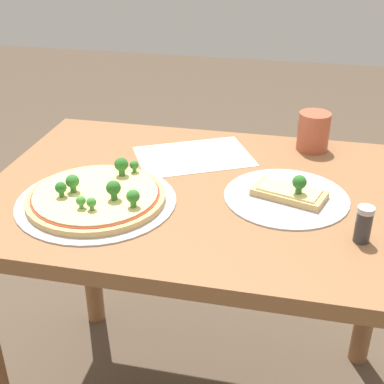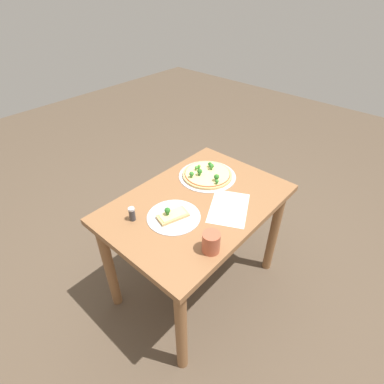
{
  "view_description": "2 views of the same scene",
  "coord_description": "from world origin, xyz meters",
  "px_view_note": "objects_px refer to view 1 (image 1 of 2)",
  "views": [
    {
      "loc": [
        -0.2,
        1.07,
        1.32
      ],
      "look_at": [
        0.02,
        0.06,
        0.75
      ],
      "focal_mm": 50.0,
      "sensor_mm": 36.0,
      "label": 1
    },
    {
      "loc": [
        -0.99,
        -0.84,
        1.78
      ],
      "look_at": [
        0.02,
        0.06,
        0.75
      ],
      "focal_mm": 28.0,
      "sensor_mm": 36.0,
      "label": 2
    }
  ],
  "objects_px": {
    "condiment_shaker": "(364,224)",
    "drinking_cup": "(313,131)",
    "dining_table": "(207,232)",
    "pizza_tray_slice": "(288,195)",
    "pizza_tray_whole": "(97,197)"
  },
  "relations": [
    {
      "from": "condiment_shaker",
      "to": "drinking_cup",
      "type": "bearing_deg",
      "value": -76.37
    },
    {
      "from": "dining_table",
      "to": "condiment_shaker",
      "type": "xyz_separation_m",
      "value": [
        -0.33,
        0.15,
        0.16
      ]
    },
    {
      "from": "dining_table",
      "to": "pizza_tray_slice",
      "type": "bearing_deg",
      "value": 178.11
    },
    {
      "from": "dining_table",
      "to": "pizza_tray_whole",
      "type": "height_order",
      "value": "pizza_tray_whole"
    },
    {
      "from": "dining_table",
      "to": "drinking_cup",
      "type": "xyz_separation_m",
      "value": [
        -0.23,
        -0.28,
        0.17
      ]
    },
    {
      "from": "dining_table",
      "to": "pizza_tray_slice",
      "type": "height_order",
      "value": "pizza_tray_slice"
    },
    {
      "from": "dining_table",
      "to": "pizza_tray_slice",
      "type": "relative_size",
      "value": 3.67
    },
    {
      "from": "pizza_tray_slice",
      "to": "drinking_cup",
      "type": "xyz_separation_m",
      "value": [
        -0.05,
        -0.29,
        0.04
      ]
    },
    {
      "from": "dining_table",
      "to": "pizza_tray_slice",
      "type": "distance_m",
      "value": 0.22
    },
    {
      "from": "pizza_tray_whole",
      "to": "pizza_tray_slice",
      "type": "bearing_deg",
      "value": -165.28
    },
    {
      "from": "drinking_cup",
      "to": "dining_table",
      "type": "bearing_deg",
      "value": 50.7
    },
    {
      "from": "pizza_tray_slice",
      "to": "dining_table",
      "type": "bearing_deg",
      "value": -1.89
    },
    {
      "from": "pizza_tray_whole",
      "to": "dining_table",
      "type": "bearing_deg",
      "value": -153.36
    },
    {
      "from": "drinking_cup",
      "to": "condiment_shaker",
      "type": "relative_size",
      "value": 1.35
    },
    {
      "from": "drinking_cup",
      "to": "pizza_tray_whole",
      "type": "bearing_deg",
      "value": 40.8
    }
  ]
}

